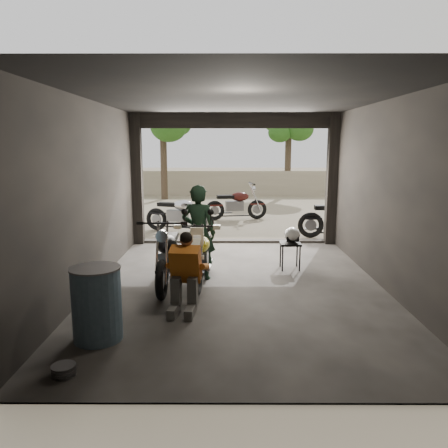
{
  "coord_description": "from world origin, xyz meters",
  "views": [
    {
      "loc": [
        -0.22,
        -7.3,
        2.46
      ],
      "look_at": [
        -0.25,
        0.6,
        1.01
      ],
      "focal_mm": 35.0,
      "sensor_mm": 36.0,
      "label": 1
    }
  ],
  "objects_px": {
    "outside_bike_a": "(179,211)",
    "rider": "(199,233)",
    "helmet": "(292,235)",
    "sign_post": "(370,172)",
    "outside_bike_c": "(340,214)",
    "stool": "(290,246)",
    "main_bike": "(202,251)",
    "oil_drum": "(97,305)",
    "mechanic": "(184,275)",
    "left_bike": "(168,251)",
    "outside_bike_b": "(236,201)"
  },
  "relations": [
    {
      "from": "outside_bike_a",
      "to": "rider",
      "type": "relative_size",
      "value": 1.03
    },
    {
      "from": "helmet",
      "to": "sign_post",
      "type": "bearing_deg",
      "value": 47.34
    },
    {
      "from": "outside_bike_c",
      "to": "rider",
      "type": "distance_m",
      "value": 5.04
    },
    {
      "from": "outside_bike_a",
      "to": "helmet",
      "type": "bearing_deg",
      "value": -126.8
    },
    {
      "from": "stool",
      "to": "main_bike",
      "type": "bearing_deg",
      "value": -153.6
    },
    {
      "from": "rider",
      "to": "oil_drum",
      "type": "xyz_separation_m",
      "value": [
        -1.12,
        -2.59,
        -0.4
      ]
    },
    {
      "from": "outside_bike_a",
      "to": "helmet",
      "type": "distance_m",
      "value": 4.61
    },
    {
      "from": "helmet",
      "to": "outside_bike_c",
      "type": "bearing_deg",
      "value": 57.08
    },
    {
      "from": "outside_bike_a",
      "to": "mechanic",
      "type": "relative_size",
      "value": 1.58
    },
    {
      "from": "left_bike",
      "to": "outside_bike_b",
      "type": "xyz_separation_m",
      "value": [
        1.36,
        6.85,
        -0.01
      ]
    },
    {
      "from": "outside_bike_a",
      "to": "helmet",
      "type": "relative_size",
      "value": 5.55
    },
    {
      "from": "left_bike",
      "to": "outside_bike_a",
      "type": "distance_m",
      "value": 4.82
    },
    {
      "from": "outside_bike_b",
      "to": "oil_drum",
      "type": "relative_size",
      "value": 1.89
    },
    {
      "from": "helmet",
      "to": "stool",
      "type": "bearing_deg",
      "value": -128.91
    },
    {
      "from": "left_bike",
      "to": "outside_bike_b",
      "type": "relative_size",
      "value": 1.02
    },
    {
      "from": "outside_bike_c",
      "to": "mechanic",
      "type": "bearing_deg",
      "value": 148.19
    },
    {
      "from": "left_bike",
      "to": "sign_post",
      "type": "height_order",
      "value": "sign_post"
    },
    {
      "from": "rider",
      "to": "sign_post",
      "type": "height_order",
      "value": "sign_post"
    },
    {
      "from": "main_bike",
      "to": "oil_drum",
      "type": "xyz_separation_m",
      "value": [
        -1.19,
        -2.35,
        -0.11
      ]
    },
    {
      "from": "outside_bike_b",
      "to": "helmet",
      "type": "xyz_separation_m",
      "value": [
        0.97,
        -5.82,
        0.09
      ]
    },
    {
      "from": "rider",
      "to": "stool",
      "type": "bearing_deg",
      "value": -146.46
    },
    {
      "from": "outside_bike_c",
      "to": "mechanic",
      "type": "relative_size",
      "value": 1.67
    },
    {
      "from": "outside_bike_a",
      "to": "outside_bike_b",
      "type": "xyz_separation_m",
      "value": [
        1.66,
        2.04,
        -0.0
      ]
    },
    {
      "from": "rider",
      "to": "left_bike",
      "type": "bearing_deg",
      "value": 50.04
    },
    {
      "from": "left_bike",
      "to": "mechanic",
      "type": "distance_m",
      "value": 1.33
    },
    {
      "from": "main_bike",
      "to": "outside_bike_a",
      "type": "bearing_deg",
      "value": 104.86
    },
    {
      "from": "main_bike",
      "to": "rider",
      "type": "relative_size",
      "value": 1.0
    },
    {
      "from": "stool",
      "to": "helmet",
      "type": "bearing_deg",
      "value": 53.75
    },
    {
      "from": "helmet",
      "to": "outside_bike_a",
      "type": "bearing_deg",
      "value": 122.2
    },
    {
      "from": "outside_bike_b",
      "to": "oil_drum",
      "type": "bearing_deg",
      "value": 158.28
    },
    {
      "from": "helmet",
      "to": "oil_drum",
      "type": "xyz_separation_m",
      "value": [
        -2.93,
        -3.25,
        -0.23
      ]
    },
    {
      "from": "stool",
      "to": "oil_drum",
      "type": "height_order",
      "value": "oil_drum"
    },
    {
      "from": "outside_bike_c",
      "to": "stool",
      "type": "distance_m",
      "value": 3.47
    },
    {
      "from": "outside_bike_b",
      "to": "outside_bike_a",
      "type": "bearing_deg",
      "value": 131.32
    },
    {
      "from": "mechanic",
      "to": "stool",
      "type": "distance_m",
      "value": 2.93
    },
    {
      "from": "main_bike",
      "to": "oil_drum",
      "type": "distance_m",
      "value": 2.64
    },
    {
      "from": "rider",
      "to": "sign_post",
      "type": "bearing_deg",
      "value": -125.38
    },
    {
      "from": "stool",
      "to": "sign_post",
      "type": "relative_size",
      "value": 0.21
    },
    {
      "from": "outside_bike_a",
      "to": "outside_bike_b",
      "type": "distance_m",
      "value": 2.63
    },
    {
      "from": "main_bike",
      "to": "oil_drum",
      "type": "bearing_deg",
      "value": -112.8
    },
    {
      "from": "mechanic",
      "to": "outside_bike_b",
      "type": "bearing_deg",
      "value": 89.56
    },
    {
      "from": "outside_bike_b",
      "to": "rider",
      "type": "distance_m",
      "value": 6.54
    },
    {
      "from": "sign_post",
      "to": "oil_drum",
      "type": "bearing_deg",
      "value": -126.65
    },
    {
      "from": "oil_drum",
      "to": "sign_post",
      "type": "xyz_separation_m",
      "value": [
        5.36,
        6.14,
        1.28
      ]
    },
    {
      "from": "helmet",
      "to": "sign_post",
      "type": "height_order",
      "value": "sign_post"
    },
    {
      "from": "stool",
      "to": "left_bike",
      "type": "bearing_deg",
      "value": -156.9
    },
    {
      "from": "stool",
      "to": "outside_bike_c",
      "type": "bearing_deg",
      "value": 59.62
    },
    {
      "from": "outside_bike_a",
      "to": "mechanic",
      "type": "xyz_separation_m",
      "value": [
        0.71,
        -6.07,
        -0.04
      ]
    },
    {
      "from": "outside_bike_a",
      "to": "mechanic",
      "type": "height_order",
      "value": "outside_bike_a"
    },
    {
      "from": "outside_bike_b",
      "to": "rider",
      "type": "xyz_separation_m",
      "value": [
        -0.84,
        -6.48,
        0.27
      ]
    }
  ]
}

